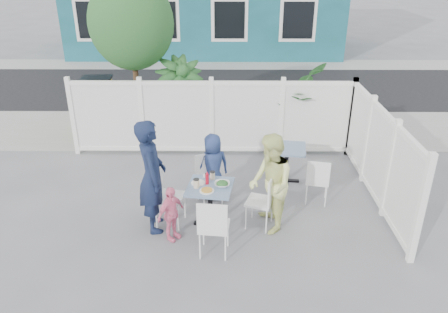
{
  "coord_description": "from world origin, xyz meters",
  "views": [
    {
      "loc": [
        0.42,
        -6.16,
        3.95
      ],
      "look_at": [
        0.37,
        0.07,
        1.02
      ],
      "focal_mm": 35.0,
      "sensor_mm": 36.0,
      "label": 1
    }
  ],
  "objects_px": {
    "chair_back": "(208,175)",
    "boy": "(213,166)",
    "spare_table": "(287,155)",
    "chair_near": "(213,224)",
    "utility_cabinet": "(99,103)",
    "toddler": "(171,214)",
    "chair_right": "(265,198)",
    "main_table": "(210,195)",
    "man": "(152,176)",
    "chair_left": "(165,192)",
    "woman": "(270,184)"
  },
  "relations": [
    {
      "from": "man",
      "to": "woman",
      "type": "relative_size",
      "value": 1.15
    },
    {
      "from": "chair_left",
      "to": "chair_back",
      "type": "bearing_deg",
      "value": 148.41
    },
    {
      "from": "chair_right",
      "to": "boy",
      "type": "xyz_separation_m",
      "value": [
        -0.82,
        0.94,
        0.07
      ]
    },
    {
      "from": "chair_right",
      "to": "boy",
      "type": "bearing_deg",
      "value": 60.38
    },
    {
      "from": "chair_near",
      "to": "boy",
      "type": "distance_m",
      "value": 1.7
    },
    {
      "from": "chair_back",
      "to": "woman",
      "type": "xyz_separation_m",
      "value": [
        0.98,
        -0.84,
        0.29
      ]
    },
    {
      "from": "chair_right",
      "to": "chair_back",
      "type": "relative_size",
      "value": 1.06
    },
    {
      "from": "chair_back",
      "to": "toddler",
      "type": "xyz_separation_m",
      "value": [
        -0.51,
        -1.14,
        -0.05
      ]
    },
    {
      "from": "utility_cabinet",
      "to": "chair_left",
      "type": "distance_m",
      "value": 4.75
    },
    {
      "from": "man",
      "to": "toddler",
      "type": "xyz_separation_m",
      "value": [
        0.3,
        -0.32,
        -0.46
      ]
    },
    {
      "from": "spare_table",
      "to": "man",
      "type": "relative_size",
      "value": 0.42
    },
    {
      "from": "chair_near",
      "to": "chair_back",
      "type": "bearing_deg",
      "value": 100.68
    },
    {
      "from": "woman",
      "to": "utility_cabinet",
      "type": "bearing_deg",
      "value": -148.06
    },
    {
      "from": "chair_left",
      "to": "toddler",
      "type": "relative_size",
      "value": 1.09
    },
    {
      "from": "chair_right",
      "to": "woman",
      "type": "height_order",
      "value": "woman"
    },
    {
      "from": "chair_back",
      "to": "boy",
      "type": "distance_m",
      "value": 0.19
    },
    {
      "from": "spare_table",
      "to": "chair_right",
      "type": "distance_m",
      "value": 1.59
    },
    {
      "from": "woman",
      "to": "boy",
      "type": "bearing_deg",
      "value": -146.44
    },
    {
      "from": "chair_left",
      "to": "chair_right",
      "type": "height_order",
      "value": "chair_left"
    },
    {
      "from": "main_table",
      "to": "spare_table",
      "type": "bearing_deg",
      "value": 47.45
    },
    {
      "from": "toddler",
      "to": "woman",
      "type": "bearing_deg",
      "value": -40.36
    },
    {
      "from": "chair_back",
      "to": "man",
      "type": "relative_size",
      "value": 0.47
    },
    {
      "from": "utility_cabinet",
      "to": "chair_back",
      "type": "height_order",
      "value": "utility_cabinet"
    },
    {
      "from": "spare_table",
      "to": "utility_cabinet",
      "type": "bearing_deg",
      "value": 146.12
    },
    {
      "from": "utility_cabinet",
      "to": "main_table",
      "type": "height_order",
      "value": "utility_cabinet"
    },
    {
      "from": "main_table",
      "to": "man",
      "type": "height_order",
      "value": "man"
    },
    {
      "from": "chair_right",
      "to": "chair_left",
      "type": "bearing_deg",
      "value": 105.26
    },
    {
      "from": "utility_cabinet",
      "to": "toddler",
      "type": "relative_size",
      "value": 1.35
    },
    {
      "from": "chair_left",
      "to": "woman",
      "type": "distance_m",
      "value": 1.65
    },
    {
      "from": "man",
      "to": "toddler",
      "type": "distance_m",
      "value": 0.63
    },
    {
      "from": "chair_right",
      "to": "chair_near",
      "type": "bearing_deg",
      "value": 153.7
    },
    {
      "from": "chair_left",
      "to": "man",
      "type": "height_order",
      "value": "man"
    },
    {
      "from": "utility_cabinet",
      "to": "main_table",
      "type": "bearing_deg",
      "value": -61.45
    },
    {
      "from": "man",
      "to": "toddler",
      "type": "height_order",
      "value": "man"
    },
    {
      "from": "utility_cabinet",
      "to": "boy",
      "type": "height_order",
      "value": "utility_cabinet"
    },
    {
      "from": "main_table",
      "to": "boy",
      "type": "relative_size",
      "value": 0.65
    },
    {
      "from": "chair_left",
      "to": "chair_near",
      "type": "bearing_deg",
      "value": 53.69
    },
    {
      "from": "spare_table",
      "to": "chair_back",
      "type": "relative_size",
      "value": 0.88
    },
    {
      "from": "utility_cabinet",
      "to": "boy",
      "type": "xyz_separation_m",
      "value": [
        2.88,
        -3.4,
        -0.01
      ]
    },
    {
      "from": "spare_table",
      "to": "chair_near",
      "type": "xyz_separation_m",
      "value": [
        -1.3,
        -2.26,
        -0.01
      ]
    },
    {
      "from": "chair_left",
      "to": "chair_right",
      "type": "relative_size",
      "value": 1.07
    },
    {
      "from": "spare_table",
      "to": "chair_back",
      "type": "xyz_separation_m",
      "value": [
        -1.43,
        -0.7,
        -0.05
      ]
    },
    {
      "from": "man",
      "to": "boy",
      "type": "height_order",
      "value": "man"
    },
    {
      "from": "main_table",
      "to": "chair_back",
      "type": "xyz_separation_m",
      "value": [
        -0.06,
        0.79,
        -0.06
      ]
    },
    {
      "from": "chair_left",
      "to": "man",
      "type": "relative_size",
      "value": 0.54
    },
    {
      "from": "chair_left",
      "to": "chair_near",
      "type": "xyz_separation_m",
      "value": [
        0.78,
        -0.86,
        -0.02
      ]
    },
    {
      "from": "utility_cabinet",
      "to": "chair_near",
      "type": "distance_m",
      "value": 5.89
    },
    {
      "from": "utility_cabinet",
      "to": "chair_right",
      "type": "relative_size",
      "value": 1.33
    },
    {
      "from": "chair_right",
      "to": "chair_near",
      "type": "distance_m",
      "value": 1.08
    },
    {
      "from": "spare_table",
      "to": "chair_near",
      "type": "bearing_deg",
      "value": -119.84
    }
  ]
}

